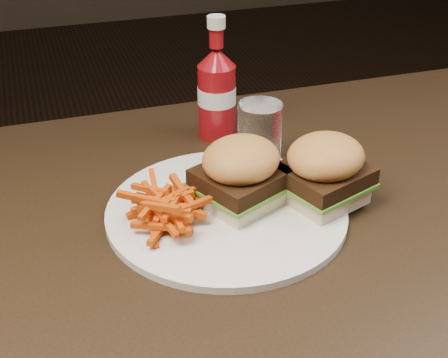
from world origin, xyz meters
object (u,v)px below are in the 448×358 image
object	(u,v)px
dining_table	(273,230)
ketchup_bottle	(217,102)
tumbler	(260,137)
plate	(226,212)

from	to	relation	value
dining_table	ketchup_bottle	xyz separation A→B (m)	(0.00, 0.26, 0.08)
tumbler	ketchup_bottle	bearing A→B (deg)	100.98
plate	dining_table	bearing A→B (deg)	-25.03
tumbler	dining_table	bearing A→B (deg)	-102.18
dining_table	tumbler	xyz separation A→B (m)	(0.03, 0.13, 0.08)
ketchup_bottle	tumbler	distance (m)	0.13
ketchup_bottle	tumbler	xyz separation A→B (m)	(0.03, -0.13, -0.01)
ketchup_bottle	tumbler	bearing A→B (deg)	-79.02
dining_table	tumbler	world-z (taller)	tumbler
plate	tumbler	xyz separation A→B (m)	(0.08, 0.10, 0.05)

